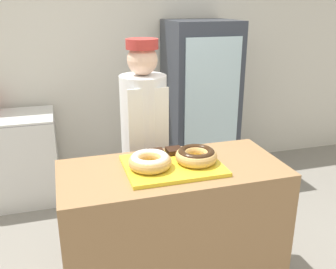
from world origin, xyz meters
name	(u,v)px	position (x,y,z in m)	size (l,w,h in m)	color
wall_back	(115,58)	(0.00, 2.13, 1.35)	(8.00, 0.06, 2.70)	silver
display_counter	(172,235)	(0.00, 0.00, 0.48)	(1.38, 0.64, 0.97)	#997047
serving_tray	(173,166)	(0.00, 0.00, 0.98)	(0.58, 0.45, 0.02)	yellow
donut_light_glaze	(150,161)	(-0.15, -0.02, 1.04)	(0.26, 0.26, 0.08)	tan
donut_chocolate_glaze	(196,155)	(0.15, -0.02, 1.04)	(0.26, 0.26, 0.08)	tan
brownie_back_left	(156,153)	(-0.06, 0.16, 1.01)	(0.10, 0.10, 0.03)	black
brownie_back_right	(174,151)	(0.06, 0.16, 1.01)	(0.10, 0.10, 0.03)	black
baker_person	(144,144)	(-0.03, 0.63, 0.90)	(0.35, 0.35, 1.68)	#4C4C51
beverage_fridge	(200,103)	(0.85, 1.73, 0.88)	(0.71, 0.69, 1.75)	#333842
chest_freezer	(9,159)	(-1.16, 1.74, 0.45)	(0.92, 0.61, 0.89)	silver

